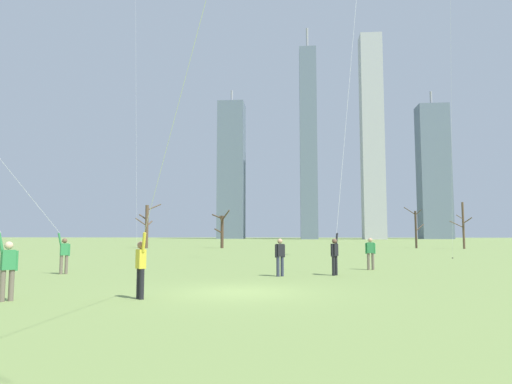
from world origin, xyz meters
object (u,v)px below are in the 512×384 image
(bare_tree_right_of_center, at_px, (416,228))
(bare_tree_center, at_px, (463,225))
(kite_flyer_midfield_right_green, at_px, (37,217))
(bare_tree_rightmost, at_px, (147,225))
(kite_flyer_foreground_right_blue, at_px, (342,167))
(bystander_far_off_by_trees, at_px, (370,252))
(bystander_watching_nearby, at_px, (280,255))
(bare_tree_leftmost, at_px, (222,229))
(kite_flyer_far_back_teal, at_px, (176,132))

(bare_tree_right_of_center, bearing_deg, bare_tree_center, -21.76)
(bare_tree_center, xyz_separation_m, bare_tree_right_of_center, (-5.08, 2.03, -0.36))
(kite_flyer_midfield_right_green, relative_size, bare_tree_center, 1.80)
(bare_tree_rightmost, xyz_separation_m, bare_tree_center, (39.19, 0.78, -0.00))
(kite_flyer_foreground_right_blue, distance_m, bare_tree_rightmost, 40.54)
(kite_flyer_midfield_right_green, distance_m, bystander_far_off_by_trees, 16.04)
(bystander_watching_nearby, relative_size, bystander_far_off_by_trees, 1.00)
(kite_flyer_midfield_right_green, height_order, bare_tree_center, kite_flyer_midfield_right_green)
(bare_tree_center, xyz_separation_m, bare_tree_leftmost, (-29.68, 0.15, -0.50))
(bare_tree_leftmost, xyz_separation_m, bare_tree_right_of_center, (24.61, 1.88, 0.14))
(bystander_watching_nearby, bearing_deg, bare_tree_leftmost, 103.04)
(kite_flyer_far_back_teal, bearing_deg, bare_tree_leftmost, 98.03)
(bystander_far_off_by_trees, height_order, bare_tree_right_of_center, bare_tree_right_of_center)
(kite_flyer_foreground_right_blue, height_order, bare_tree_center, kite_flyer_foreground_right_blue)
(kite_flyer_midfield_right_green, relative_size, bare_tree_right_of_center, 1.95)
(kite_flyer_foreground_right_blue, bearing_deg, bare_tree_rightmost, 121.39)
(kite_flyer_far_back_teal, bearing_deg, bystander_far_off_by_trees, 64.92)
(kite_flyer_far_back_teal, bearing_deg, kite_flyer_midfield_right_green, 132.89)
(bare_tree_center, height_order, bare_tree_right_of_center, bare_tree_center)
(bystander_watching_nearby, bearing_deg, bare_tree_center, 60.57)
(kite_flyer_midfield_right_green, relative_size, bystander_watching_nearby, 6.30)
(bare_tree_rightmost, bearing_deg, kite_flyer_foreground_right_blue, -58.61)
(kite_flyer_foreground_right_blue, height_order, bystander_watching_nearby, kite_flyer_foreground_right_blue)
(bare_tree_rightmost, bearing_deg, bystander_far_off_by_trees, -55.18)
(bystander_far_off_by_trees, bearing_deg, bare_tree_leftmost, 111.42)
(bare_tree_leftmost, bearing_deg, kite_flyer_midfield_right_green, -93.40)
(kite_flyer_midfield_right_green, height_order, kite_flyer_foreground_right_blue, kite_flyer_foreground_right_blue)
(kite_flyer_midfield_right_green, height_order, bare_tree_rightmost, kite_flyer_midfield_right_green)
(bystander_far_off_by_trees, xyz_separation_m, bare_tree_rightmost, (-22.65, 32.57, 1.99))
(kite_flyer_far_back_teal, height_order, kite_flyer_foreground_right_blue, kite_flyer_foreground_right_blue)
(bystander_far_off_by_trees, distance_m, bare_tree_rightmost, 39.72)
(kite_flyer_foreground_right_blue, relative_size, bare_tree_leftmost, 4.70)
(bare_tree_rightmost, xyz_separation_m, bare_tree_right_of_center, (34.12, 2.81, -0.36))
(bare_tree_center, bearing_deg, bare_tree_right_of_center, 158.24)
(kite_flyer_foreground_right_blue, xyz_separation_m, bystander_far_off_by_trees, (1.56, 1.99, -4.11))
(kite_flyer_midfield_right_green, distance_m, bare_tree_right_of_center, 47.84)
(bare_tree_center, bearing_deg, kite_flyer_foreground_right_blue, -117.12)
(bare_tree_leftmost, relative_size, bare_tree_right_of_center, 0.92)
(bystander_watching_nearby, relative_size, bare_tree_right_of_center, 0.31)
(bare_tree_leftmost, bearing_deg, kite_flyer_foreground_right_blue, -71.93)
(kite_flyer_midfield_right_green, xyz_separation_m, bare_tree_right_of_center, (26.85, 39.59, -0.02))
(kite_flyer_foreground_right_blue, height_order, bare_tree_leftmost, kite_flyer_foreground_right_blue)
(kite_flyer_foreground_right_blue, bearing_deg, bare_tree_leftmost, 108.07)
(bystander_watching_nearby, height_order, bare_tree_rightmost, bare_tree_rightmost)
(bystander_watching_nearby, relative_size, bare_tree_rightmost, 0.28)
(kite_flyer_far_back_teal, height_order, bare_tree_rightmost, kite_flyer_far_back_teal)
(kite_flyer_far_back_teal, relative_size, kite_flyer_foreground_right_blue, 0.65)
(bare_tree_leftmost, bearing_deg, kite_flyer_far_back_teal, -81.97)
(kite_flyer_midfield_right_green, distance_m, bare_tree_leftmost, 37.78)
(kite_flyer_far_back_teal, relative_size, bare_tree_right_of_center, 2.84)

